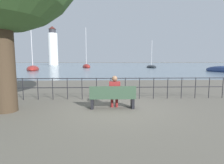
% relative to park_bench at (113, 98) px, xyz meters
% --- Properties ---
extents(ground_plane, '(1000.00, 1000.00, 0.00)m').
position_rel_park_bench_xyz_m(ground_plane, '(0.00, 0.06, -0.43)').
color(ground_plane, '#605B51').
extents(harbor_water, '(600.00, 300.00, 0.01)m').
position_rel_park_bench_xyz_m(harbor_water, '(0.00, 160.47, -0.43)').
color(harbor_water, slate).
rests_on(harbor_water, ground_plane).
extents(park_bench, '(1.78, 0.45, 0.90)m').
position_rel_park_bench_xyz_m(park_bench, '(0.00, 0.00, 0.00)').
color(park_bench, '#334C38').
rests_on(park_bench, ground_plane).
extents(seated_person_left, '(0.42, 0.35, 1.28)m').
position_rel_park_bench_xyz_m(seated_person_left, '(0.08, 0.07, 0.27)').
color(seated_person_left, maroon).
rests_on(seated_person_left, ground_plane).
extents(promenade_railing, '(11.27, 0.04, 1.05)m').
position_rel_park_bench_xyz_m(promenade_railing, '(-0.00, 1.76, 0.26)').
color(promenade_railing, black).
rests_on(promenade_railing, ground_plane).
extents(sailboat_0, '(4.20, 6.84, 10.48)m').
position_rel_park_bench_xyz_m(sailboat_0, '(-15.14, 30.22, -0.09)').
color(sailboat_0, maroon).
rests_on(sailboat_0, ground_plane).
extents(sailboat_1, '(3.28, 8.44, 9.26)m').
position_rel_park_bench_xyz_m(sailboat_1, '(20.48, 22.80, -0.09)').
color(sailboat_1, navy).
rests_on(sailboat_1, ground_plane).
extents(sailboat_2, '(3.57, 6.08, 12.14)m').
position_rel_park_bench_xyz_m(sailboat_2, '(-5.70, 45.75, -0.04)').
color(sailboat_2, maroon).
rests_on(sailboat_2, ground_plane).
extents(sailboat_3, '(3.03, 7.78, 8.57)m').
position_rel_park_bench_xyz_m(sailboat_3, '(13.87, 45.73, -0.17)').
color(sailboat_3, black).
rests_on(sailboat_3, ground_plane).
extents(harbor_lighthouse, '(5.06, 5.06, 20.52)m').
position_rel_park_bench_xyz_m(harbor_lighthouse, '(-27.91, 89.75, 9.11)').
color(harbor_lighthouse, white).
rests_on(harbor_lighthouse, ground_plane).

